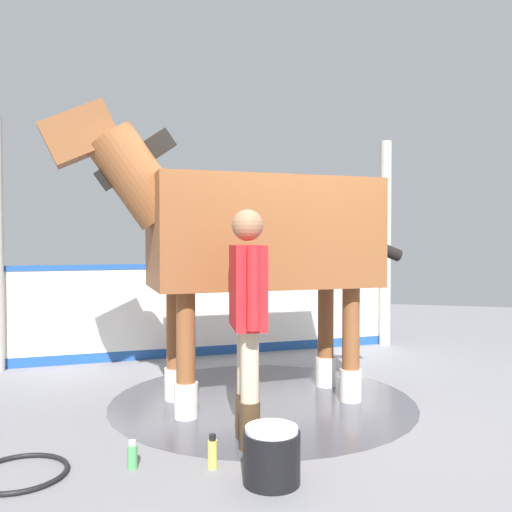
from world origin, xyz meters
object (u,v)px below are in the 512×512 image
horse (251,236)px  handler (248,308)px  bottle_shampoo (213,453)px  hose_coil (19,473)px  bottle_spray (132,456)px  wash_bucket (272,455)px

horse → handler: (0.23, -0.99, -0.54)m
bottle_shampoo → hose_coil: bearing=-160.8°
bottle_shampoo → bottle_spray: (-0.50, -0.12, -0.02)m
handler → hose_coil: size_ratio=2.84×
bottle_spray → hose_coil: bearing=-156.8°
horse → wash_bucket: 2.14m
hose_coil → handler: bearing=35.0°
handler → wash_bucket: handler is taller
bottle_spray → hose_coil: size_ratio=0.31×
bottle_shampoo → handler: bearing=77.1°
handler → hose_coil: (-1.25, -0.87, -0.96)m
horse → bottle_spray: 2.17m
bottle_shampoo → bottle_spray: bottle_shampoo is taller
horse → handler: bearing=71.3°
handler → wash_bucket: bearing=-84.9°
wash_bucket → hose_coil: 1.59m
horse → bottle_shampoo: horse is taller
horse → wash_bucket: (0.54, -1.58, -1.35)m
horse → hose_coil: bearing=29.5°
handler → hose_coil: bearing=-167.6°
hose_coil → horse: bearing=61.4°
bottle_spray → horse: bearing=76.6°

